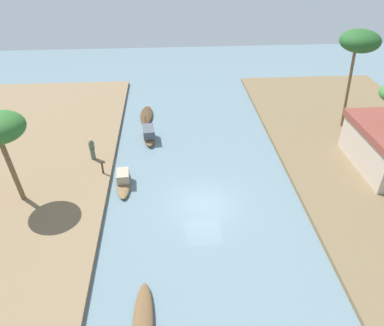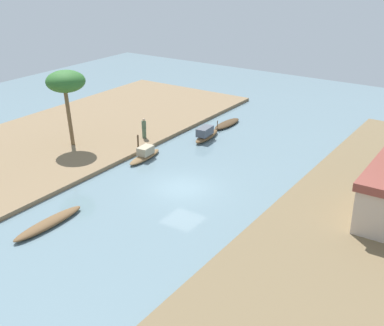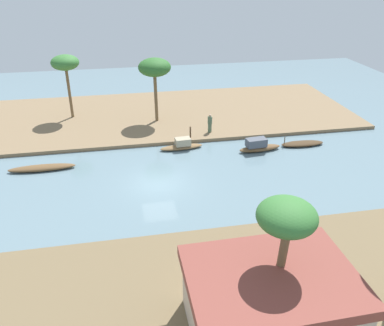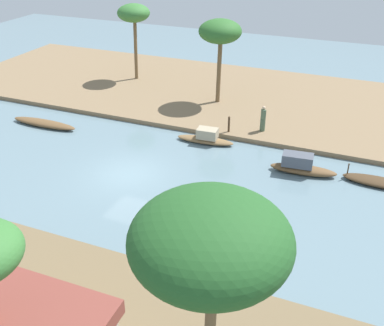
# 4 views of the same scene
# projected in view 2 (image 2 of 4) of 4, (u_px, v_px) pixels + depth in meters

# --- Properties ---
(river_water) EXTENTS (71.27, 71.27, 0.00)m
(river_water) POSITION_uv_depth(u_px,v_px,m) (183.00, 188.00, 34.60)
(river_water) COLOR slate
(river_water) RESTS_ON ground
(riverbank_left) EXTENTS (43.50, 14.90, 0.31)m
(riverbank_left) POSITION_uv_depth(u_px,v_px,m) (46.00, 145.00, 41.67)
(riverbank_left) COLOR #846B4C
(riverbank_left) RESTS_ON ground
(sampan_with_tall_canopy) EXTENTS (5.07, 0.98, 0.41)m
(sampan_with_tall_canopy) POSITION_uv_depth(u_px,v_px,m) (49.00, 223.00, 29.76)
(sampan_with_tall_canopy) COLOR brown
(sampan_with_tall_canopy) RESTS_ON river_water
(sampan_midstream) EXTENTS (3.88, 1.21, 0.95)m
(sampan_midstream) POSITION_uv_depth(u_px,v_px,m) (227.00, 124.00, 46.76)
(sampan_midstream) COLOR #47331E
(sampan_midstream) RESTS_ON river_water
(sampan_near_left_bank) EXTENTS (3.79, 1.30, 1.17)m
(sampan_near_left_bank) POSITION_uv_depth(u_px,v_px,m) (206.00, 134.00, 43.26)
(sampan_near_left_bank) COLOR brown
(sampan_near_left_bank) RESTS_ON river_water
(sampan_foreground) EXTENTS (3.78, 1.20, 0.99)m
(sampan_foreground) POSITION_uv_depth(u_px,v_px,m) (145.00, 155.00, 39.28)
(sampan_foreground) COLOR brown
(sampan_foreground) RESTS_ON river_water
(person_on_near_bank) EXTENTS (0.48, 0.48, 1.74)m
(person_on_near_bank) POSITION_uv_depth(u_px,v_px,m) (144.00, 130.00, 42.61)
(person_on_near_bank) COLOR #4C664C
(person_on_near_bank) RESTS_ON riverbank_left
(mooring_post) EXTENTS (0.14, 0.14, 1.06)m
(mooring_post) POSITION_uv_depth(u_px,v_px,m) (138.00, 141.00, 40.65)
(mooring_post) COLOR #4C3823
(mooring_post) RESTS_ON riverbank_left
(palm_tree_left_near) EXTENTS (3.11, 3.11, 6.14)m
(palm_tree_left_near) POSITION_uv_depth(u_px,v_px,m) (66.00, 82.00, 39.49)
(palm_tree_left_near) COLOR brown
(palm_tree_left_near) RESTS_ON riverbank_left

